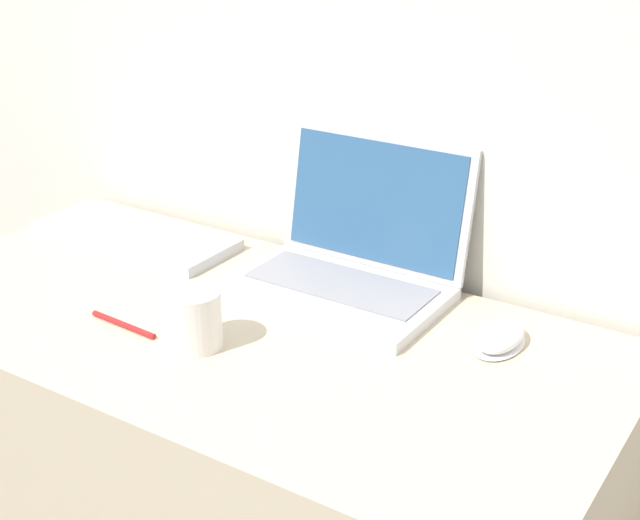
{
  "coord_description": "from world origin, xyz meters",
  "views": [
    {
      "loc": [
        0.76,
        -0.66,
        1.35
      ],
      "look_at": [
        0.08,
        0.39,
        0.8
      ],
      "focal_mm": 50.0,
      "sensor_mm": 36.0,
      "label": 1
    }
  ],
  "objects": [
    {
      "name": "external_keyboard",
      "position": [
        -0.36,
        0.44,
        0.73
      ],
      "size": [
        0.39,
        0.15,
        0.02
      ],
      "color": "silver",
      "rests_on": "desk"
    },
    {
      "name": "drink_cup",
      "position": [
        -0.01,
        0.2,
        0.76
      ],
      "size": [
        0.08,
        0.08,
        0.09
      ],
      "color": "silver",
      "rests_on": "desk"
    },
    {
      "name": "pen",
      "position": [
        -0.13,
        0.18,
        0.72
      ],
      "size": [
        0.13,
        0.02,
        0.01
      ],
      "color": "#A51E1E",
      "rests_on": "desk"
    },
    {
      "name": "computer_mouse",
      "position": [
        0.36,
        0.44,
        0.73
      ],
      "size": [
        0.07,
        0.11,
        0.03
      ],
      "color": "white",
      "rests_on": "desk"
    },
    {
      "name": "laptop",
      "position": [
        0.08,
        0.48,
        0.77
      ],
      "size": [
        0.34,
        0.26,
        0.24
      ],
      "color": "silver",
      "rests_on": "desk"
    },
    {
      "name": "desk",
      "position": [
        0.0,
        0.29,
        0.36
      ],
      "size": [
        1.17,
        0.57,
        0.72
      ],
      "color": "beige",
      "rests_on": "ground_plane"
    }
  ]
}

